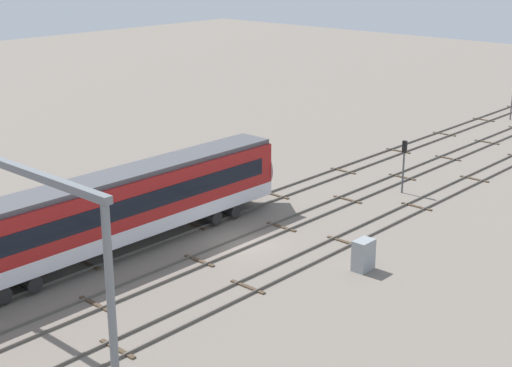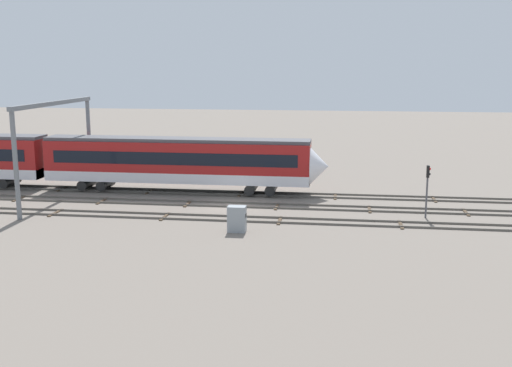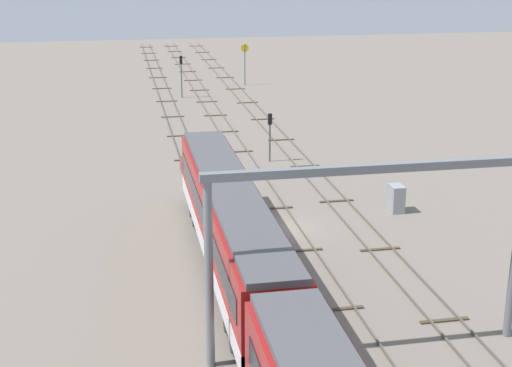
# 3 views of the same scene
# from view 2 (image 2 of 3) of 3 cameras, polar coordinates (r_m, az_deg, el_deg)

# --- Properties ---
(ground_plane) EXTENTS (209.63, 209.63, 0.00)m
(ground_plane) POSITION_cam_2_polar(r_m,az_deg,el_deg) (50.16, -2.27, -2.07)
(ground_plane) COLOR slate
(track_near_foreground) EXTENTS (193.63, 2.40, 0.16)m
(track_near_foreground) POSITION_cam_2_polar(r_m,az_deg,el_deg) (45.85, -3.25, -3.26)
(track_near_foreground) COLOR #59544C
(track_near_foreground) RESTS_ON ground
(track_second_near) EXTENTS (193.63, 2.40, 0.16)m
(track_second_near) POSITION_cam_2_polar(r_m,az_deg,el_deg) (50.15, -2.27, -1.99)
(track_second_near) COLOR #59544C
(track_second_near) RESTS_ON ground
(track_with_train) EXTENTS (193.63, 2.40, 0.16)m
(track_with_train) POSITION_cam_2_polar(r_m,az_deg,el_deg) (54.48, -1.45, -0.92)
(track_with_train) COLOR #59544C
(track_with_train) RESTS_ON ground
(overhead_gantry) EXTENTS (0.40, 14.08, 8.43)m
(overhead_gantry) POSITION_cam_2_polar(r_m,az_deg,el_deg) (53.84, -18.26, 4.86)
(overhead_gantry) COLOR slate
(overhead_gantry) RESTS_ON ground
(signal_light_trackside_departure) EXTENTS (0.31, 0.32, 4.02)m
(signal_light_trackside_departure) POSITION_cam_2_polar(r_m,az_deg,el_deg) (47.36, 15.78, 0.00)
(signal_light_trackside_departure) COLOR #4C4C51
(signal_light_trackside_departure) RESTS_ON ground
(relay_cabinet) EXTENTS (1.27, 0.84, 1.82)m
(relay_cabinet) POSITION_cam_2_polar(r_m,az_deg,el_deg) (42.21, -1.81, -3.34)
(relay_cabinet) COLOR gray
(relay_cabinet) RESTS_ON ground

